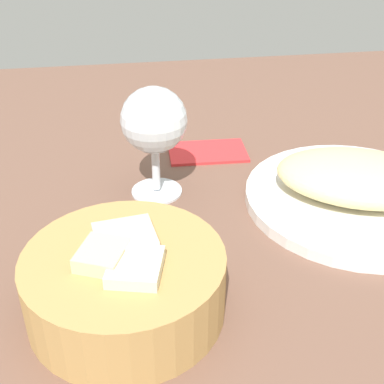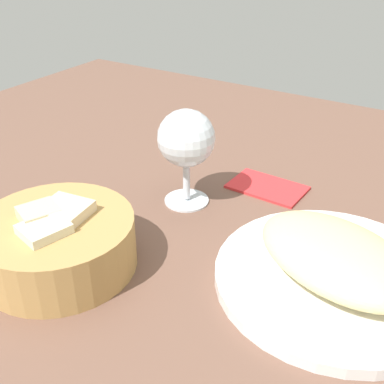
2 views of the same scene
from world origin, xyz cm
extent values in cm
cube|color=brown|center=(0.00, 0.00, -1.00)|extent=(140.00, 140.00, 2.00)
cylinder|color=white|center=(-16.95, -10.31, 0.70)|extent=(26.41, 26.41, 1.40)
ellipsoid|color=beige|center=(-16.95, -10.31, 3.73)|extent=(22.51, 18.66, 4.66)
cone|color=#4A8B2B|center=(-12.97, -15.88, 2.27)|extent=(4.09, 4.09, 1.73)
cylinder|color=tan|center=(11.18, 3.36, 3.07)|extent=(17.87, 17.87, 6.15)
cube|color=beige|center=(12.86, 3.83, 5.41)|extent=(5.12, 5.34, 4.19)
cube|color=beige|center=(10.21, 5.61, 4.86)|extent=(5.33, 5.68, 4.76)
cube|color=beige|center=(10.88, 1.76, 4.87)|extent=(5.82, 5.37, 5.23)
cylinder|color=silver|center=(6.46, -16.72, 0.30)|extent=(6.32, 6.32, 0.60)
cylinder|color=silver|center=(6.46, -16.72, 3.25)|extent=(1.00, 1.00, 5.29)
sphere|color=silver|center=(6.46, -16.72, 9.82)|extent=(7.85, 7.85, 7.85)
cube|color=red|center=(-1.80, -26.27, 0.40)|extent=(11.29, 7.46, 0.80)
camera|label=1|loc=(10.80, 38.89, 34.07)|focal=48.53mm
camera|label=2|loc=(-25.89, 33.76, 35.86)|focal=45.60mm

